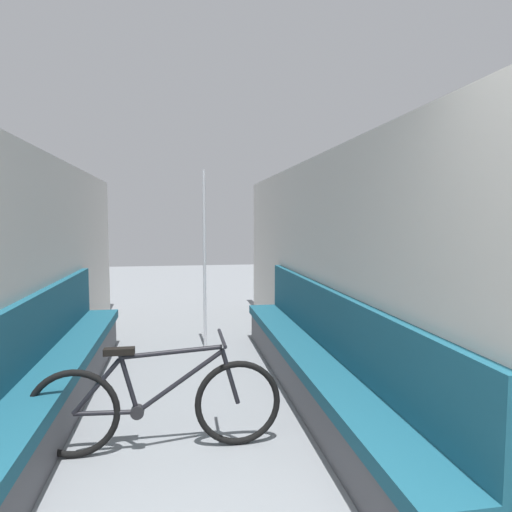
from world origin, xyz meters
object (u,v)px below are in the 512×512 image
at_px(bench_seat_row_left, 50,380).
at_px(bicycle, 157,404).
at_px(bench_seat_row_right, 315,365).
at_px(grab_pole_near, 205,262).

height_order(bench_seat_row_left, bicycle, bench_seat_row_left).
bearing_deg(bench_seat_row_right, bicycle, -153.15).
relative_size(bench_seat_row_left, bench_seat_row_right, 1.00).
xyz_separation_m(bench_seat_row_left, bench_seat_row_right, (2.17, 0.00, 0.00)).
bearing_deg(bicycle, bench_seat_row_right, 30.55).
distance_m(bicycle, grab_pole_near, 2.64).
relative_size(bench_seat_row_right, bicycle, 2.59).
relative_size(bench_seat_row_left, bicycle, 2.59).
distance_m(bench_seat_row_left, bicycle, 1.09).
relative_size(bench_seat_row_left, grab_pole_near, 2.01).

